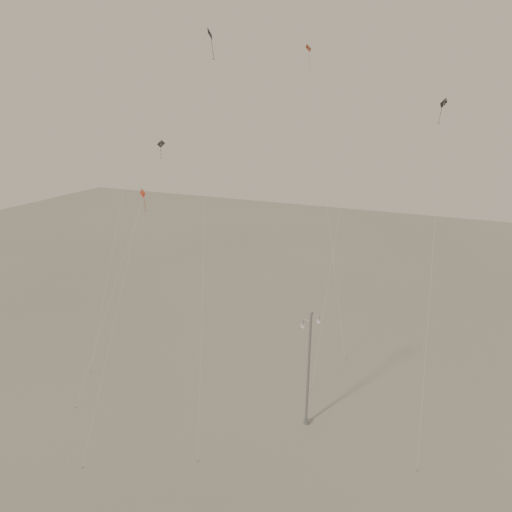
% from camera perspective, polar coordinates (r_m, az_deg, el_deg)
% --- Properties ---
extents(ground, '(160.00, 160.00, 0.00)m').
position_cam_1_polar(ground, '(35.38, -1.68, -22.20)').
color(ground, gray).
rests_on(ground, ground).
extents(street_lamp, '(1.62, 0.58, 8.86)m').
position_cam_1_polar(street_lamp, '(35.97, 6.05, -12.39)').
color(street_lamp, gray).
rests_on(street_lamp, ground).
extents(kite_0, '(4.01, 10.13, 34.62)m').
position_cam_1_polar(kite_0, '(45.00, -12.21, 21.64)').
color(kite_0, maroon).
rests_on(kite_0, ground).
extents(kite_1, '(2.02, 6.99, 26.83)m').
position_cam_1_polar(kite_1, '(32.34, -5.63, 12.49)').
color(kite_1, '#282321').
rests_on(kite_1, ground).
extents(kite_3, '(1.92, 10.63, 16.32)m').
position_cam_1_polar(kite_3, '(36.89, -14.08, 0.97)').
color(kite_3, maroon).
rests_on(kite_3, ground).
extents(kite_4, '(1.72, 9.87, 22.69)m').
position_cam_1_polar(kite_4, '(35.73, 19.99, 7.00)').
color(kite_4, '#282321').
rests_on(kite_4, ground).
extents(kite_5, '(8.11, 11.22, 27.80)m').
position_cam_1_polar(kite_5, '(50.87, 6.90, 15.68)').
color(kite_5, '#933718').
rests_on(kite_5, ground).
extents(kite_6, '(2.54, 10.43, 19.43)m').
position_cam_1_polar(kite_6, '(41.11, -13.15, 5.13)').
color(kite_6, '#282321').
rests_on(kite_6, ground).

